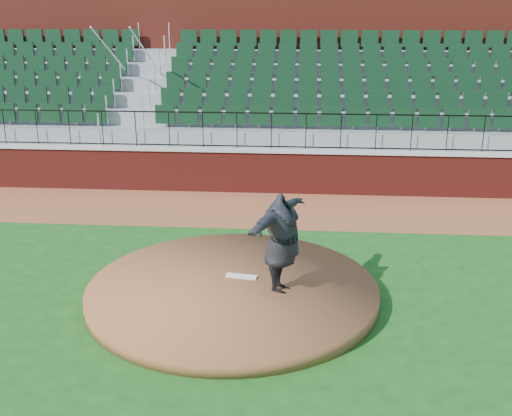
% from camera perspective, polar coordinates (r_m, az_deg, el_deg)
% --- Properties ---
extents(ground, '(90.00, 90.00, 0.00)m').
position_cam_1_polar(ground, '(11.50, -0.59, -8.51)').
color(ground, '#154B15').
rests_on(ground, ground).
extents(warning_track, '(34.00, 3.20, 0.01)m').
position_cam_1_polar(warning_track, '(16.49, 1.07, -0.07)').
color(warning_track, brown).
rests_on(warning_track, ground).
extents(field_wall, '(34.00, 0.35, 1.20)m').
position_cam_1_polar(field_wall, '(17.85, 1.39, 3.34)').
color(field_wall, maroon).
rests_on(field_wall, ground).
extents(wall_cap, '(34.00, 0.45, 0.10)m').
position_cam_1_polar(wall_cap, '(17.70, 1.41, 5.38)').
color(wall_cap, '#B7B7B7').
rests_on(wall_cap, field_wall).
extents(wall_railing, '(34.00, 0.05, 1.00)m').
position_cam_1_polar(wall_railing, '(17.59, 1.42, 7.12)').
color(wall_railing, black).
rests_on(wall_railing, wall_cap).
extents(seating_stands, '(34.00, 5.10, 4.60)m').
position_cam_1_polar(seating_stands, '(20.19, 1.87, 9.99)').
color(seating_stands, gray).
rests_on(seating_stands, ground).
extents(concourse_wall, '(34.00, 0.50, 5.50)m').
position_cam_1_polar(concourse_wall, '(22.91, 2.22, 12.09)').
color(concourse_wall, maroon).
rests_on(concourse_wall, ground).
extents(pitchers_mound, '(5.37, 5.37, 0.25)m').
position_cam_1_polar(pitchers_mound, '(11.58, -2.16, -7.63)').
color(pitchers_mound, brown).
rests_on(pitchers_mound, ground).
extents(pitching_rubber, '(0.60, 0.23, 0.04)m').
position_cam_1_polar(pitching_rubber, '(11.81, -1.35, -6.31)').
color(pitching_rubber, white).
rests_on(pitching_rubber, pitchers_mound).
extents(pitcher, '(1.35, 2.33, 1.83)m').
position_cam_1_polar(pitcher, '(10.96, 2.40, -3.24)').
color(pitcher, black).
rests_on(pitcher, pitchers_mound).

